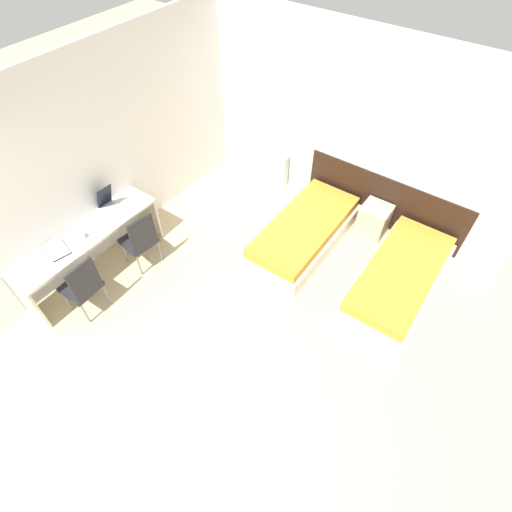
{
  "coord_description": "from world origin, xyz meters",
  "views": [
    {
      "loc": [
        1.92,
        -0.18,
        4.33
      ],
      "look_at": [
        0.0,
        2.5,
        0.55
      ],
      "focal_mm": 28.0,
      "sensor_mm": 36.0,
      "label": 1
    }
  ],
  "objects_px": {
    "bed_near_window": "(304,233)",
    "nightstand": "(374,220)",
    "bed_near_door": "(399,278)",
    "chair_near_laptop": "(140,239)",
    "chair_near_notebook": "(82,285)",
    "laptop": "(110,205)"
  },
  "relations": [
    {
      "from": "nightstand",
      "to": "chair_near_laptop",
      "type": "distance_m",
      "value": 3.34
    },
    {
      "from": "bed_near_door",
      "to": "nightstand",
      "type": "xyz_separation_m",
      "value": [
        -0.72,
        0.78,
        0.05
      ]
    },
    {
      "from": "chair_near_notebook",
      "to": "laptop",
      "type": "height_order",
      "value": "laptop"
    },
    {
      "from": "bed_near_window",
      "to": "chair_near_notebook",
      "type": "distance_m",
      "value": 3.04
    },
    {
      "from": "nightstand",
      "to": "laptop",
      "type": "height_order",
      "value": "laptop"
    },
    {
      "from": "nightstand",
      "to": "chair_near_notebook",
      "type": "height_order",
      "value": "chair_near_notebook"
    },
    {
      "from": "bed_near_window",
      "to": "nightstand",
      "type": "height_order",
      "value": "nightstand"
    },
    {
      "from": "chair_near_notebook",
      "to": "laptop",
      "type": "bearing_deg",
      "value": 115.49
    },
    {
      "from": "bed_near_door",
      "to": "laptop",
      "type": "bearing_deg",
      "value": -155.51
    },
    {
      "from": "bed_near_window",
      "to": "chair_near_laptop",
      "type": "xyz_separation_m",
      "value": [
        -1.57,
        -1.65,
        0.31
      ]
    },
    {
      "from": "bed_near_window",
      "to": "laptop",
      "type": "relative_size",
      "value": 5.34
    },
    {
      "from": "chair_near_notebook",
      "to": "laptop",
      "type": "distance_m",
      "value": 1.14
    },
    {
      "from": "bed_near_window",
      "to": "chair_near_notebook",
      "type": "bearing_deg",
      "value": -121.23
    },
    {
      "from": "bed_near_window",
      "to": "nightstand",
      "type": "relative_size",
      "value": 3.95
    },
    {
      "from": "nightstand",
      "to": "chair_near_laptop",
      "type": "bearing_deg",
      "value": -133.4
    },
    {
      "from": "bed_near_door",
      "to": "chair_near_notebook",
      "type": "bearing_deg",
      "value": -139.43
    },
    {
      "from": "nightstand",
      "to": "chair_near_notebook",
      "type": "distance_m",
      "value": 4.07
    },
    {
      "from": "bed_near_window",
      "to": "nightstand",
      "type": "distance_m",
      "value": 1.06
    },
    {
      "from": "bed_near_window",
      "to": "chair_near_laptop",
      "type": "bearing_deg",
      "value": -133.58
    },
    {
      "from": "chair_near_laptop",
      "to": "laptop",
      "type": "bearing_deg",
      "value": -177.19
    },
    {
      "from": "bed_near_door",
      "to": "chair_near_laptop",
      "type": "relative_size",
      "value": 2.09
    },
    {
      "from": "bed_near_door",
      "to": "nightstand",
      "type": "relative_size",
      "value": 3.95
    }
  ]
}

